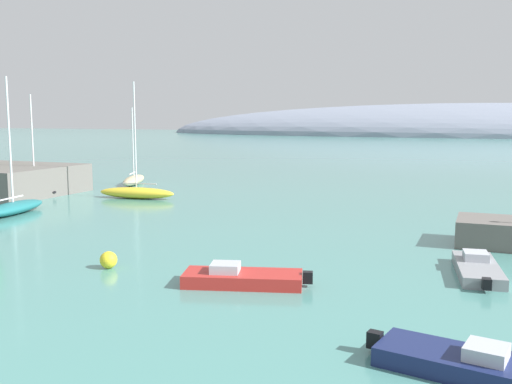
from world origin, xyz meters
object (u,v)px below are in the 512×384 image
(sailboat_teal_near_shore, at_px, (13,207))
(motorboat_navy_foreground, at_px, (461,362))
(motorboat_red_alongside_breakwater, at_px, (242,278))
(sailboat_black_mid_mooring, at_px, (35,188))
(motorboat_grey_outer, at_px, (477,268))
(mooring_buoy_yellow, at_px, (109,260))
(sailboat_yellow_outer_mooring, at_px, (137,192))
(sailboat_sand_end_of_line, at_px, (134,180))

(sailboat_teal_near_shore, bearing_deg, motorboat_navy_foreground, -126.14)
(sailboat_teal_near_shore, distance_m, motorboat_red_alongside_breakwater, 25.99)
(sailboat_black_mid_mooring, xyz_separation_m, motorboat_red_alongside_breakwater, (30.82, -20.36, -0.20))
(motorboat_navy_foreground, distance_m, motorboat_grey_outer, 11.42)
(sailboat_black_mid_mooring, relative_size, mooring_buoy_yellow, 11.27)
(sailboat_yellow_outer_mooring, relative_size, mooring_buoy_yellow, 12.46)
(sailboat_sand_end_of_line, bearing_deg, sailboat_black_mid_mooring, 134.80)
(motorboat_navy_foreground, bearing_deg, motorboat_grey_outer, 99.11)
(motorboat_grey_outer, bearing_deg, sailboat_yellow_outer_mooring, 54.07)
(motorboat_navy_foreground, xyz_separation_m, motorboat_red_alongside_breakwater, (-9.35, 5.62, -0.00))
(motorboat_navy_foreground, height_order, motorboat_grey_outer, motorboat_navy_foreground)
(sailboat_sand_end_of_line, height_order, motorboat_grey_outer, sailboat_sand_end_of_line)
(sailboat_yellow_outer_mooring, distance_m, sailboat_sand_end_of_line, 11.33)
(motorboat_navy_foreground, height_order, motorboat_red_alongside_breakwater, motorboat_navy_foreground)
(sailboat_teal_near_shore, distance_m, sailboat_sand_end_of_line, 20.18)
(sailboat_yellow_outer_mooring, height_order, sailboat_sand_end_of_line, sailboat_yellow_outer_mooring)
(sailboat_black_mid_mooring, bearing_deg, motorboat_red_alongside_breakwater, 167.63)
(sailboat_teal_near_shore, height_order, motorboat_grey_outer, sailboat_teal_near_shore)
(sailboat_black_mid_mooring, distance_m, sailboat_sand_end_of_line, 11.15)
(sailboat_black_mid_mooring, distance_m, motorboat_grey_outer, 42.98)
(motorboat_grey_outer, bearing_deg, mooring_buoy_yellow, 100.57)
(sailboat_teal_near_shore, relative_size, motorboat_grey_outer, 1.77)
(motorboat_grey_outer, distance_m, mooring_buoy_yellow, 17.74)
(motorboat_red_alongside_breakwater, bearing_deg, motorboat_grey_outer, -165.31)
(sailboat_yellow_outer_mooring, relative_size, motorboat_navy_foreground, 2.01)
(sailboat_yellow_outer_mooring, distance_m, motorboat_navy_foreground, 39.69)
(sailboat_black_mid_mooring, xyz_separation_m, sailboat_yellow_outer_mooring, (11.03, 0.97, 0.05))
(mooring_buoy_yellow, bearing_deg, sailboat_teal_near_shore, 147.77)
(motorboat_navy_foreground, bearing_deg, motorboat_red_alongside_breakwater, 159.38)
(sailboat_teal_near_shore, distance_m, sailboat_yellow_outer_mooring, 11.47)
(motorboat_navy_foreground, bearing_deg, mooring_buoy_yellow, 171.26)
(motorboat_navy_foreground, height_order, mooring_buoy_yellow, motorboat_navy_foreground)
(sailboat_black_mid_mooring, distance_m, motorboat_red_alongside_breakwater, 36.94)
(motorboat_navy_foreground, bearing_deg, sailboat_teal_near_shore, 164.36)
(sailboat_black_mid_mooring, distance_m, mooring_buoy_yellow, 31.11)
(sailboat_teal_near_shore, distance_m, motorboat_navy_foreground, 36.84)
(motorboat_grey_outer, bearing_deg, sailboat_black_mid_mooring, 62.11)
(sailboat_black_mid_mooring, bearing_deg, sailboat_yellow_outer_mooring, -153.90)
(sailboat_yellow_outer_mooring, bearing_deg, sailboat_black_mid_mooring, -2.15)
(sailboat_black_mid_mooring, xyz_separation_m, motorboat_grey_outer, (40.43, -14.57, -0.23))
(sailboat_sand_end_of_line, relative_size, mooring_buoy_yellow, 9.99)
(sailboat_sand_end_of_line, height_order, mooring_buoy_yellow, sailboat_sand_end_of_line)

